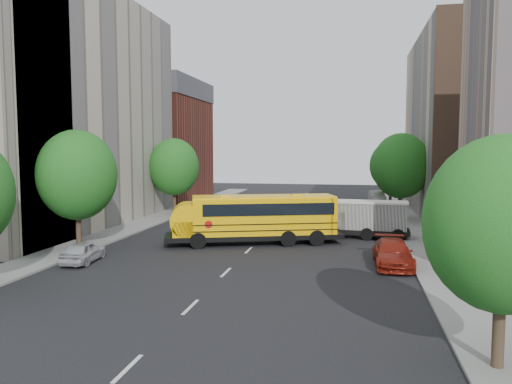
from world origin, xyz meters
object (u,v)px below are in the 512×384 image
(street_tree_1, at_px, (77,175))
(safari_truck, at_px, (366,218))
(parked_car_1, at_px, (193,209))
(parked_car_5, at_px, (377,197))
(parked_car_0, at_px, (83,252))
(street_tree_2, at_px, (174,167))
(parked_car_3, at_px, (393,253))
(parked_car_2, at_px, (214,200))
(street_tree_4, at_px, (401,166))
(school_bus, at_px, (252,217))
(street_tree_3, at_px, (503,224))
(street_tree_5, at_px, (391,166))

(street_tree_1, distance_m, safari_truck, 20.66)
(parked_car_1, relative_size, parked_car_5, 0.85)
(safari_truck, bearing_deg, parked_car_0, -141.78)
(street_tree_2, relative_size, safari_truck, 1.16)
(safari_truck, bearing_deg, parked_car_3, -78.36)
(parked_car_2, bearing_deg, street_tree_4, 152.65)
(street_tree_1, xyz_separation_m, parked_car_0, (2.20, -3.29, -4.31))
(street_tree_2, distance_m, school_bus, 17.76)
(parked_car_0, relative_size, parked_car_5, 0.80)
(parked_car_3, xyz_separation_m, parked_car_5, (0.65, 32.89, 0.03))
(street_tree_1, relative_size, street_tree_2, 1.03)
(street_tree_3, height_order, parked_car_0, street_tree_3)
(street_tree_3, xyz_separation_m, street_tree_4, (0.00, 32.00, 0.62))
(safari_truck, xyz_separation_m, parked_car_5, (1.94, 23.97, -0.70))
(street_tree_2, relative_size, parked_car_1, 1.94)
(street_tree_2, xyz_separation_m, school_bus, (10.80, -13.80, -2.89))
(parked_car_1, xyz_separation_m, parked_car_3, (17.85, -18.39, 0.09))
(parked_car_1, bearing_deg, parked_car_5, -141.71)
(street_tree_3, relative_size, parked_car_3, 1.39)
(street_tree_3, relative_size, street_tree_5, 0.95)
(street_tree_4, height_order, safari_truck, street_tree_4)
(street_tree_4, distance_m, parked_car_2, 22.69)
(school_bus, bearing_deg, safari_truck, 8.42)
(parked_car_3, bearing_deg, street_tree_1, 176.83)
(street_tree_4, distance_m, parked_car_1, 20.38)
(safari_truck, bearing_deg, parked_car_1, 153.58)
(safari_truck, height_order, parked_car_3, safari_truck)
(street_tree_2, xyz_separation_m, parked_car_1, (2.11, -0.36, -4.17))
(parked_car_3, height_order, parked_car_5, parked_car_5)
(parked_car_0, bearing_deg, parked_car_1, -95.31)
(parked_car_2, bearing_deg, safari_truck, 128.56)
(street_tree_3, relative_size, parked_car_5, 1.52)
(parked_car_0, bearing_deg, street_tree_5, -126.30)
(parked_car_5, bearing_deg, school_bus, -114.73)
(street_tree_4, xyz_separation_m, parked_car_5, (-1.40, 14.14, -4.30))
(parked_car_0, height_order, parked_car_5, parked_car_5)
(street_tree_2, relative_size, parked_car_5, 1.65)
(street_tree_4, relative_size, safari_truck, 1.22)
(parked_car_2, height_order, parked_car_3, parked_car_3)
(street_tree_2, height_order, school_bus, street_tree_2)
(street_tree_4, height_order, parked_car_5, street_tree_4)
(street_tree_3, relative_size, parked_car_2, 1.49)
(street_tree_3, xyz_separation_m, parked_car_0, (-19.80, 10.71, -3.81))
(street_tree_2, bearing_deg, parked_car_1, -9.58)
(street_tree_5, bearing_deg, street_tree_3, -90.00)
(safari_truck, bearing_deg, street_tree_2, 155.58)
(parked_car_2, bearing_deg, parked_car_0, 87.40)
(street_tree_1, bearing_deg, safari_truck, 23.66)
(parked_car_2, distance_m, parked_car_3, 33.20)
(street_tree_1, xyz_separation_m, street_tree_2, (0.00, 18.00, -0.12))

